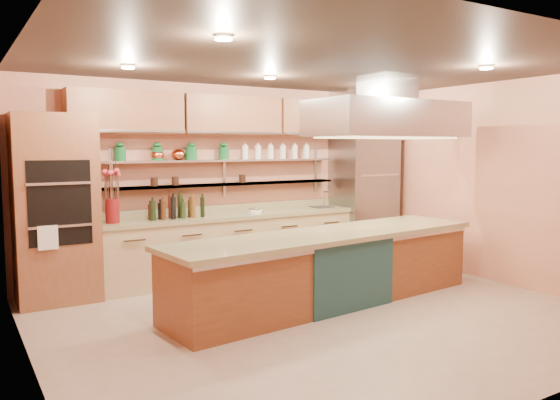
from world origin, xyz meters
TOP-DOWN VIEW (x-y plane):
  - floor at (0.00, 0.00)m, footprint 6.00×5.00m
  - ceiling at (0.00, 0.00)m, footprint 6.00×5.00m
  - wall_back at (0.00, 2.50)m, footprint 6.00×0.04m
  - wall_front at (0.00, -2.50)m, footprint 6.00×0.04m
  - wall_left at (-3.00, 0.00)m, footprint 0.04×5.00m
  - wall_right at (3.00, 0.00)m, footprint 0.04×5.00m
  - oven_stack at (-2.45, 2.18)m, footprint 0.95×0.64m
  - refrigerator at (2.35, 2.14)m, footprint 0.95×0.72m
  - back_counter at (-0.05, 2.20)m, footprint 3.84×0.64m
  - wall_shelf_lower at (-0.05, 2.37)m, footprint 3.60×0.26m
  - wall_shelf_upper at (-0.05, 2.37)m, footprint 3.60×0.26m
  - upper_cabinets at (0.00, 2.32)m, footprint 4.60×0.36m
  - range_hood at (1.25, 0.41)m, footprint 2.00×1.00m
  - ceiling_downlights at (0.00, 0.20)m, footprint 4.00×2.80m
  - island at (0.35, 0.41)m, footprint 4.24×1.31m
  - flower_vase at (-1.78, 2.15)m, footprint 0.20×0.20m
  - oil_bottle_cluster at (-0.91, 2.15)m, footprint 0.84×0.28m
  - kitchen_scale at (0.28, 2.15)m, footprint 0.18×0.14m
  - bar_faucet at (1.62, 2.25)m, footprint 0.04×0.04m
  - copper_kettle at (-0.80, 2.37)m, footprint 0.24×0.24m
  - green_canister at (-0.61, 2.37)m, footprint 0.16×0.16m

SIDE VIEW (x-z plane):
  - floor at x=0.00m, z-range -0.02..0.00m
  - island at x=0.35m, z-range 0.00..0.87m
  - back_counter at x=-0.05m, z-range 0.00..0.93m
  - kitchen_scale at x=0.28m, z-range 0.93..1.03m
  - refrigerator at x=2.35m, z-range 0.00..2.10m
  - bar_faucet at x=1.62m, z-range 0.93..1.17m
  - oil_bottle_cluster at x=-0.91m, z-range 0.93..1.19m
  - flower_vase at x=-1.78m, z-range 0.93..1.24m
  - oven_stack at x=-2.45m, z-range 0.00..2.30m
  - wall_shelf_lower at x=-0.05m, z-range 1.34..1.36m
  - wall_back at x=0.00m, z-range 0.00..2.80m
  - wall_front at x=0.00m, z-range 0.00..2.80m
  - wall_left at x=-3.00m, z-range 0.00..2.80m
  - wall_right at x=3.00m, z-range 0.00..2.80m
  - wall_shelf_upper at x=-0.05m, z-range 1.69..1.71m
  - copper_kettle at x=-0.80m, z-range 1.71..1.87m
  - green_canister at x=-0.61m, z-range 1.71..1.90m
  - range_hood at x=1.25m, z-range 2.02..2.48m
  - upper_cabinets at x=0.00m, z-range 2.08..2.62m
  - ceiling_downlights at x=0.00m, z-range 2.76..2.78m
  - ceiling at x=0.00m, z-range 2.79..2.81m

